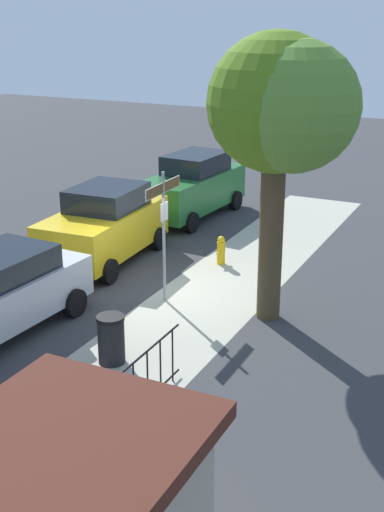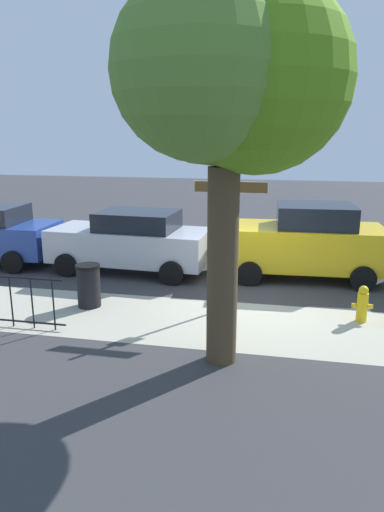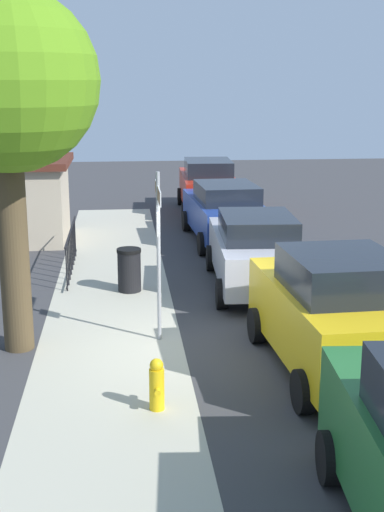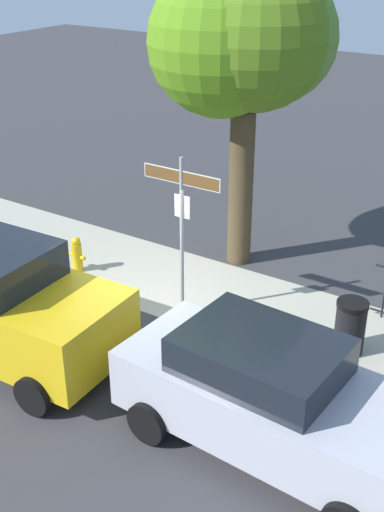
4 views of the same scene
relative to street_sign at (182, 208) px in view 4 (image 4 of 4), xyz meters
The scene contains 8 objects.
ground_plane 2.24m from the street_sign, 140.44° to the right, with size 60.00×60.00×0.00m, color #38383A.
sidewalk_strip 2.78m from the street_sign, 30.69° to the left, with size 24.00×2.60×0.00m, color #AEAB97.
street_sign is the anchor object (origin of this frame).
shade_tree 3.61m from the street_sign, 94.83° to the left, with size 3.50×3.36×6.13m.
car_yellow 3.45m from the street_sign, 122.16° to the right, with size 4.21×2.26×2.01m.
car_silver 4.07m from the street_sign, 37.62° to the right, with size 4.54×2.21×1.74m.
fire_hydrant 3.34m from the street_sign, behind, with size 0.42×0.22×0.78m.
trash_bin 3.56m from the street_sign, ahead, with size 0.55×0.55×0.98m.
Camera 4 is at (6.56, -8.56, 6.61)m, focal length 46.40 mm.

